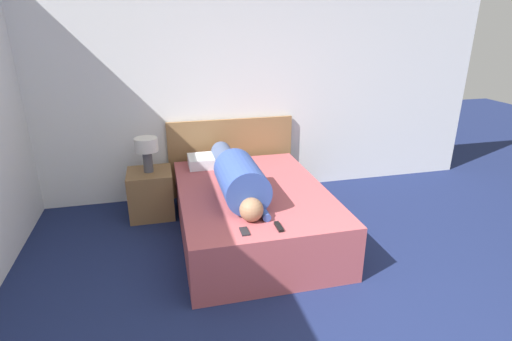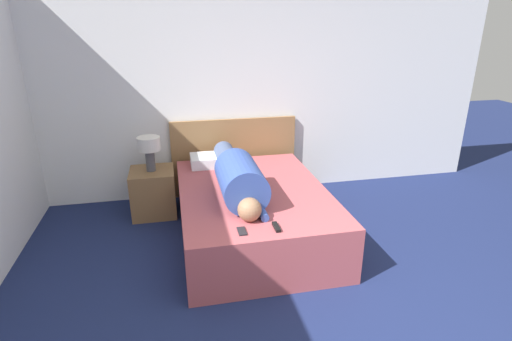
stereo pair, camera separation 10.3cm
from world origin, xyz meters
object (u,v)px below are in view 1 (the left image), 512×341
Objects in this scene: table_lamp at (147,148)px; tv_remote at (279,227)px; cell_phone at (245,231)px; bed at (252,213)px; pillow_near_headboard at (211,161)px; person_lying at (237,176)px; nightstand at (151,193)px.

tv_remote is at bearing -56.67° from table_lamp.
table_lamp is at bearing 123.33° from tv_remote.
bed is at bearing 72.56° from cell_phone.
pillow_near_headboard is 1.60m from cell_phone.
bed is 13.25× the size of tv_remote.
cell_phone is at bearing 179.82° from tv_remote.
person_lying is at bearing -161.33° from bed.
table_lamp is at bearing 136.83° from person_lying.
bed is 1.34m from table_lamp.
pillow_near_headboard is 1.63m from tv_remote.
nightstand is at bearing 143.73° from bed.
bed is at bearing 91.61° from tv_remote.
tv_remote is at bearing -0.18° from cell_phone.
nightstand reaches higher than bed.
pillow_near_headboard is at bearing 101.54° from tv_remote.
table_lamp reaches higher than nightstand.
cell_phone is (-0.26, -0.82, 0.26)m from bed.
cell_phone is (0.74, -1.55, -0.27)m from table_lamp.
table_lamp reaches higher than tv_remote.
tv_remote is (1.02, -1.55, -0.26)m from table_lamp.
bed is 5.21× the size of table_lamp.
person_lying is 11.24× the size of tv_remote.
cell_phone is (0.74, -1.55, 0.26)m from nightstand.
table_lamp is at bearing 0.00° from nightstand.
tv_remote reaches higher than cell_phone.
pillow_near_headboard is at bearing 4.47° from table_lamp.
pillow_near_headboard is (0.69, 0.05, -0.21)m from table_lamp.
person_lying is at bearing -80.21° from pillow_near_headboard.
bed is 15.29× the size of cell_phone.
pillow_near_headboard is at bearing 91.69° from cell_phone.
table_lamp is 0.72m from pillow_near_headboard.
person_lying is at bearing -43.17° from table_lamp.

